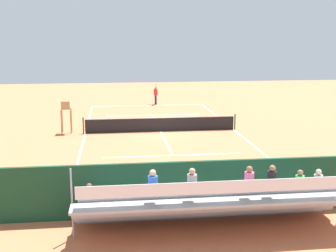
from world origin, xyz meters
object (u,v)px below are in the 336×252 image
at_px(bleacher_stand, 210,202).
at_px(courtside_bench, 254,189).
at_px(equipment_bag, 215,202).
at_px(tennis_net, 161,124).
at_px(umpire_chair, 66,114).
at_px(tennis_racket, 152,105).
at_px(tennis_ball_far, 140,108).
at_px(tennis_ball_near, 163,106).
at_px(tennis_player, 156,93).

distance_m(bleacher_stand, courtside_bench, 3.08).
bearing_deg(bleacher_stand, equipment_bag, -107.79).
height_order(tennis_net, equipment_bag, tennis_net).
relative_size(courtside_bench, equipment_bag, 2.00).
bearing_deg(tennis_net, bleacher_stand, 90.05).
bearing_deg(equipment_bag, bleacher_stand, 72.21).
bearing_deg(umpire_chair, tennis_racket, -120.66).
xyz_separation_m(courtside_bench, tennis_ball_far, (3.04, -22.68, -0.53)).
bearing_deg(tennis_ball_near, tennis_player, -69.35).
distance_m(tennis_net, tennis_racket, 11.34).
height_order(tennis_net, courtside_bench, tennis_net).
xyz_separation_m(tennis_player, tennis_ball_near, (-0.49, 1.31, -0.98)).
distance_m(umpire_chair, courtside_bench, 15.91).
distance_m(equipment_bag, tennis_racket, 24.73).
xyz_separation_m(tennis_racket, tennis_ball_near, (-0.88, 1.17, 0.02)).
bearing_deg(equipment_bag, courtside_bench, -175.25).
height_order(umpire_chair, courtside_bench, umpire_chair).
height_order(tennis_racket, tennis_ball_far, tennis_ball_far).
bearing_deg(courtside_bench, equipment_bag, 4.75).
relative_size(tennis_net, umpire_chair, 4.81).
relative_size(bleacher_stand, tennis_player, 4.70).
distance_m(bleacher_stand, tennis_ball_near, 25.60).
height_order(tennis_player, tennis_ball_far, tennis_player).
distance_m(tennis_net, courtside_bench, 13.45).
relative_size(tennis_player, tennis_ball_near, 29.18).
height_order(tennis_net, tennis_ball_far, tennis_net).
relative_size(tennis_net, tennis_racket, 18.19).
bearing_deg(umpire_chair, tennis_ball_far, -120.23).
bearing_deg(tennis_ball_far, bleacher_stand, 91.97).
relative_size(tennis_racket, tennis_ball_near, 8.58).
relative_size(tennis_net, tennis_player, 5.35).
bearing_deg(equipment_bag, tennis_racket, -89.37).
relative_size(umpire_chair, tennis_ball_far, 32.42).
xyz_separation_m(bleacher_stand, equipment_bag, (-0.64, -2.00, -0.80)).
relative_size(umpire_chair, courtside_bench, 1.19).
distance_m(umpire_chair, tennis_ball_far, 10.72).
xyz_separation_m(bleacher_stand, tennis_racket, (-0.37, -26.73, -0.96)).
relative_size(equipment_bag, tennis_ball_far, 13.64).
xyz_separation_m(tennis_net, tennis_racket, (-0.38, -11.33, -0.49)).
relative_size(courtside_bench, tennis_ball_near, 27.27).
bearing_deg(courtside_bench, umpire_chair, -58.09).
height_order(equipment_bag, tennis_racket, equipment_bag).
distance_m(tennis_net, umpire_chair, 6.26).
height_order(equipment_bag, tennis_player, tennis_player).
height_order(umpire_chair, tennis_ball_far, umpire_chair).
bearing_deg(tennis_net, courtside_bench, 99.42).
bearing_deg(courtside_bench, tennis_net, -80.58).
height_order(bleacher_stand, tennis_ball_near, bleacher_stand).
bearing_deg(tennis_net, tennis_racket, -91.94).
xyz_separation_m(courtside_bench, equipment_bag, (1.55, 0.13, -0.38)).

